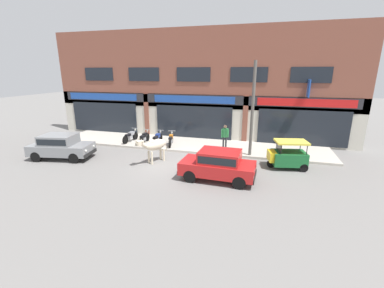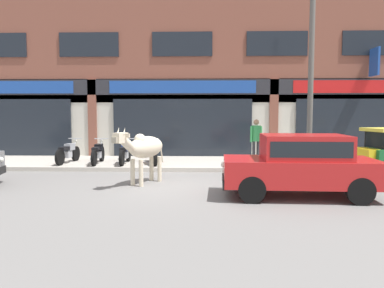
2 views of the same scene
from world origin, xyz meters
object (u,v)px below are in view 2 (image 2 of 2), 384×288
object	(u,v)px
car_0	(301,162)
pedestrian	(256,137)
utility_pole	(311,85)
motorcycle_3	(153,153)
motorcycle_0	(68,152)
cow	(144,148)
motorcycle_2	(125,153)
motorcycle_1	(98,153)

from	to	relation	value
car_0	pedestrian	distance (m)	4.67
pedestrian	utility_pole	world-z (taller)	utility_pole
car_0	motorcycle_3	world-z (taller)	car_0
motorcycle_0	pedestrian	world-z (taller)	pedestrian
cow	utility_pole	size ratio (longest dim) A/B	0.36
car_0	pedestrian	world-z (taller)	pedestrian
car_0	cow	bearing A→B (deg)	159.41
car_0	motorcycle_2	xyz separation A→B (m)	(-5.10, 4.58, -0.29)
motorcycle_0	cow	bearing A→B (deg)	-44.05
utility_pole	motorcycle_3	bearing A→B (deg)	172.12
pedestrian	utility_pole	size ratio (longest dim) A/B	0.29
cow	car_0	size ratio (longest dim) A/B	0.53
car_0	motorcycle_3	distance (m)	6.17
motorcycle_2	utility_pole	xyz separation A→B (m)	(6.37, -0.71, 2.36)
motorcycle_1	utility_pole	xyz separation A→B (m)	(7.35, -0.70, 2.36)
pedestrian	car_0	bearing A→B (deg)	-85.09
cow	motorcycle_1	size ratio (longest dim) A/B	1.08
motorcycle_0	utility_pole	bearing A→B (deg)	-5.40
car_0	utility_pole	world-z (taller)	utility_pole
motorcycle_1	motorcycle_2	xyz separation A→B (m)	(0.98, 0.02, 0.00)
motorcycle_0	motorcycle_1	size ratio (longest dim) A/B	1.00
motorcycle_3	utility_pole	bearing A→B (deg)	-7.88
cow	car_0	world-z (taller)	cow
motorcycle_0	utility_pole	xyz separation A→B (m)	(8.48, -0.80, 2.36)
motorcycle_0	pedestrian	distance (m)	6.85
motorcycle_1	utility_pole	bearing A→B (deg)	-5.41
motorcycle_0	motorcycle_3	distance (m)	3.13
motorcycle_3	utility_pole	world-z (taller)	utility_pole
cow	motorcycle_1	world-z (taller)	cow
car_0	utility_pole	distance (m)	4.57
motorcycle_2	utility_pole	distance (m)	6.83
utility_pole	car_0	bearing A→B (deg)	-108.11
cow	car_0	bearing A→B (deg)	-20.59
car_0	motorcycle_1	world-z (taller)	car_0
motorcycle_1	utility_pole	size ratio (longest dim) A/B	0.33
cow	motorcycle_1	xyz separation A→B (m)	(-2.17, 3.09, -0.48)
car_0	utility_pole	xyz separation A→B (m)	(1.26, 3.87, 2.08)
motorcycle_0	motorcycle_1	bearing A→B (deg)	-5.36
motorcycle_2	pedestrian	world-z (taller)	pedestrian
pedestrian	motorcycle_0	bearing A→B (deg)	179.83
motorcycle_1	motorcycle_3	distance (m)	1.99
motorcycle_0	motorcycle_1	distance (m)	1.14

